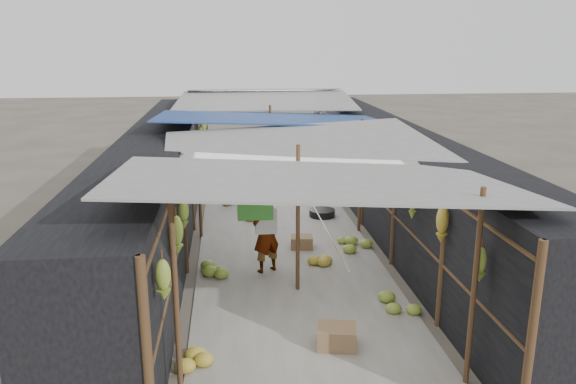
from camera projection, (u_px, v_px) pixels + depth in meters
name	position (u px, v px, depth m)	size (l,w,h in m)	color
aisle_slab	(279.00, 227.00, 13.25)	(3.60, 16.00, 0.02)	#9E998E
stall_left	(160.00, 183.00, 12.68)	(1.40, 15.00, 2.30)	black
stall_right	(393.00, 177.00, 13.24)	(1.40, 15.00, 2.30)	black
crate_near	(337.00, 337.00, 8.00)	(0.54, 0.44, 0.33)	#976F4D
crate_mid	(302.00, 242.00, 11.84)	(0.46, 0.37, 0.28)	#976F4D
crate_back	(261.00, 173.00, 18.13)	(0.42, 0.34, 0.27)	#976F4D
black_basin	(322.00, 213.00, 13.99)	(0.64, 0.64, 0.19)	black
vendor_elderly	(266.00, 234.00, 10.48)	(0.56, 0.37, 1.53)	silver
shopper_blue	(244.00, 173.00, 14.92)	(0.83, 0.64, 1.70)	navy
vendor_seated	(335.00, 188.00, 15.16)	(0.52, 0.30, 0.81)	#514D46
market_canopy	(279.00, 124.00, 12.93)	(5.62, 15.20, 2.77)	brown
hanging_bananas	(292.00, 161.00, 12.62)	(3.95, 14.16, 0.86)	olive
floor_bananas	(288.00, 226.00, 12.86)	(3.63, 11.14, 0.35)	#A28A29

